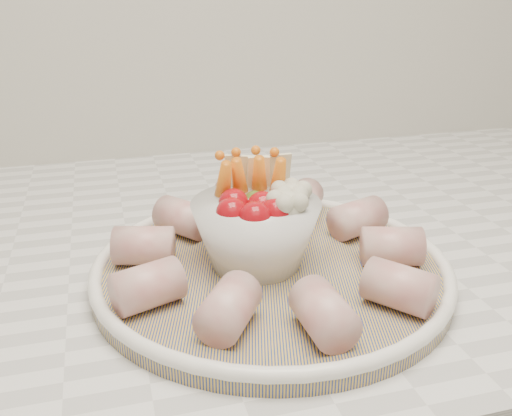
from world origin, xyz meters
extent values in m
cube|color=silver|center=(0.00, 1.45, 0.90)|extent=(2.04, 0.62, 0.04)
cylinder|color=navy|center=(0.06, 1.34, 0.93)|extent=(0.39, 0.39, 0.01)
torus|color=white|center=(0.06, 1.34, 0.94)|extent=(0.32, 0.32, 0.01)
sphere|color=#9A0911|center=(0.03, 1.33, 0.99)|extent=(0.03, 0.03, 0.03)
sphere|color=#9A0911|center=(0.04, 1.32, 0.99)|extent=(0.03, 0.03, 0.03)
sphere|color=#9A0911|center=(0.06, 1.32, 0.99)|extent=(0.03, 0.03, 0.03)
sphere|color=#9A0911|center=(0.03, 1.35, 0.99)|extent=(0.03, 0.03, 0.03)
sphere|color=#9A0911|center=(0.06, 1.34, 0.99)|extent=(0.03, 0.03, 0.03)
sphere|color=#466822|center=(0.05, 1.36, 0.99)|extent=(0.02, 0.02, 0.02)
cone|color=orange|center=(0.04, 1.37, 1.00)|extent=(0.03, 0.04, 0.06)
cone|color=orange|center=(0.06, 1.38, 1.00)|extent=(0.03, 0.04, 0.06)
cone|color=orange|center=(0.08, 1.37, 1.00)|extent=(0.02, 0.04, 0.06)
cone|color=orange|center=(0.03, 1.37, 1.00)|extent=(0.02, 0.04, 0.06)
sphere|color=beige|center=(0.08, 1.34, 0.99)|extent=(0.03, 0.03, 0.03)
sphere|color=beige|center=(0.07, 1.33, 0.99)|extent=(0.03, 0.03, 0.03)
cube|color=beige|center=(0.05, 1.39, 1.00)|extent=(0.04, 0.03, 0.05)
cube|color=beige|center=(0.07, 1.38, 1.00)|extent=(0.04, 0.01, 0.05)
cylinder|color=#B65453|center=(0.17, 1.38, 0.95)|extent=(0.06, 0.05, 0.04)
cylinder|color=#B65453|center=(0.13, 1.44, 0.95)|extent=(0.06, 0.06, 0.04)
cylinder|color=#B65453|center=(0.06, 1.46, 0.95)|extent=(0.04, 0.05, 0.04)
cylinder|color=#B65453|center=(0.00, 1.43, 0.95)|extent=(0.06, 0.06, 0.04)
cylinder|color=#B65453|center=(-0.05, 1.37, 0.95)|extent=(0.06, 0.05, 0.04)
cylinder|color=#B65453|center=(-0.05, 1.30, 0.95)|extent=(0.06, 0.05, 0.04)
cylinder|color=#B65453|center=(0.01, 1.25, 0.95)|extent=(0.06, 0.06, 0.04)
cylinder|color=#B65453|center=(0.07, 1.23, 0.95)|extent=(0.04, 0.05, 0.04)
cylinder|color=#B65453|center=(0.14, 1.25, 0.95)|extent=(0.06, 0.06, 0.04)
cylinder|color=#B65453|center=(0.17, 1.31, 0.95)|extent=(0.06, 0.05, 0.04)
camera|label=1|loc=(-0.07, 0.91, 1.18)|focal=40.00mm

